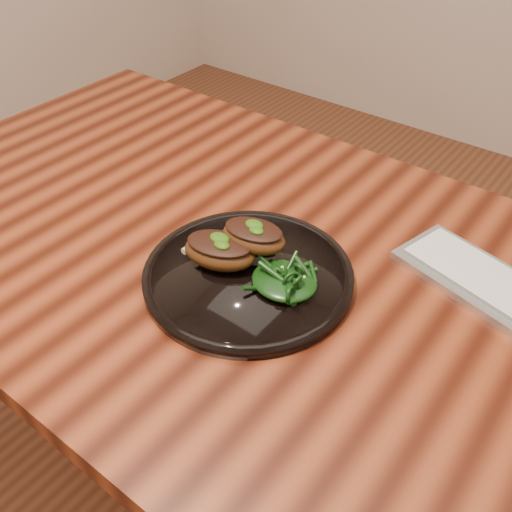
{
  "coord_description": "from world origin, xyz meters",
  "views": [
    {
      "loc": [
        0.35,
        -0.55,
        1.32
      ],
      "look_at": [
        -0.04,
        -0.04,
        0.78
      ],
      "focal_mm": 40.0,
      "sensor_mm": 36.0,
      "label": 1
    }
  ],
  "objects_px": {
    "greens_heap": "(284,278)",
    "desk": "(290,309)",
    "lamb_chop_front": "(219,250)",
    "plate": "(248,275)"
  },
  "relations": [
    {
      "from": "desk",
      "to": "lamb_chop_front",
      "type": "bearing_deg",
      "value": -140.47
    },
    {
      "from": "desk",
      "to": "greens_heap",
      "type": "distance_m",
      "value": 0.13
    },
    {
      "from": "plate",
      "to": "greens_heap",
      "type": "bearing_deg",
      "value": 5.19
    },
    {
      "from": "greens_heap",
      "to": "desk",
      "type": "bearing_deg",
      "value": 112.12
    },
    {
      "from": "plate",
      "to": "lamb_chop_front",
      "type": "height_order",
      "value": "lamb_chop_front"
    },
    {
      "from": "desk",
      "to": "lamb_chop_front",
      "type": "height_order",
      "value": "lamb_chop_front"
    },
    {
      "from": "lamb_chop_front",
      "to": "greens_heap",
      "type": "relative_size",
      "value": 1.28
    },
    {
      "from": "plate",
      "to": "lamb_chop_front",
      "type": "bearing_deg",
      "value": -166.23
    },
    {
      "from": "lamb_chop_front",
      "to": "greens_heap",
      "type": "height_order",
      "value": "lamb_chop_front"
    },
    {
      "from": "lamb_chop_front",
      "to": "greens_heap",
      "type": "xyz_separation_m",
      "value": [
        0.11,
        0.02,
        -0.01
      ]
    }
  ]
}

